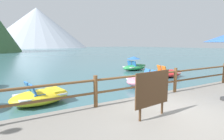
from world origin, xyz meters
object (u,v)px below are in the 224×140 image
at_px(pedal_boat_3, 166,73).
at_px(pedal_boat_4, 134,66).
at_px(sign_board, 152,89).
at_px(pedal_boat_5, 41,96).
at_px(pedal_boat_0, 144,81).

relative_size(pedal_boat_3, pedal_boat_4, 0.91).
height_order(pedal_boat_3, pedal_boat_4, pedal_boat_4).
bearing_deg(sign_board, pedal_boat_5, 118.85).
bearing_deg(pedal_boat_5, pedal_boat_4, 32.65).
xyz_separation_m(pedal_boat_3, pedal_boat_5, (-8.46, -1.70, 0.04)).
bearing_deg(pedal_boat_0, pedal_boat_5, -177.12).
xyz_separation_m(sign_board, pedal_boat_0, (3.21, 4.09, -0.83)).
bearing_deg(sign_board, pedal_boat_4, 55.13).
relative_size(pedal_boat_0, pedal_boat_4, 0.80).
height_order(sign_board, pedal_boat_5, sign_board).
height_order(sign_board, pedal_boat_0, sign_board).
height_order(pedal_boat_3, pedal_boat_5, pedal_boat_5).
bearing_deg(sign_board, pedal_boat_3, 40.99).
bearing_deg(pedal_boat_5, sign_board, -61.15).
bearing_deg(pedal_boat_0, sign_board, -128.14).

